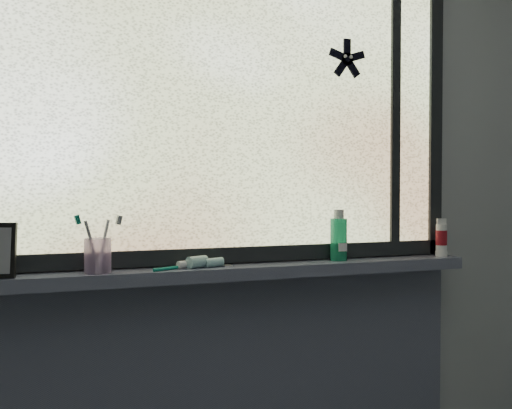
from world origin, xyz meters
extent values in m
cube|color=#9EA3A8|center=(0.00, 1.30, 1.25)|extent=(3.00, 0.01, 2.50)
cube|color=#51556C|center=(0.00, 1.23, 1.00)|extent=(1.62, 0.14, 0.04)
cube|color=silver|center=(0.00, 1.28, 1.53)|extent=(1.50, 0.01, 1.00)
cube|color=black|center=(0.00, 1.28, 1.05)|extent=(1.60, 0.03, 0.05)
cube|color=black|center=(0.78, 1.28, 1.53)|extent=(0.05, 0.03, 1.10)
cube|color=black|center=(0.60, 1.28, 1.53)|extent=(0.03, 0.03, 1.00)
cylinder|color=#D3ABE3|center=(-0.45, 1.21, 1.07)|extent=(0.09, 0.09, 0.10)
cylinder|color=#1FA06B|center=(0.35, 1.24, 1.11)|extent=(0.08, 0.08, 0.14)
cylinder|color=silver|center=(0.77, 1.22, 1.09)|extent=(0.04, 0.04, 0.10)
camera|label=1|loc=(-0.59, -0.50, 1.26)|focal=40.00mm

